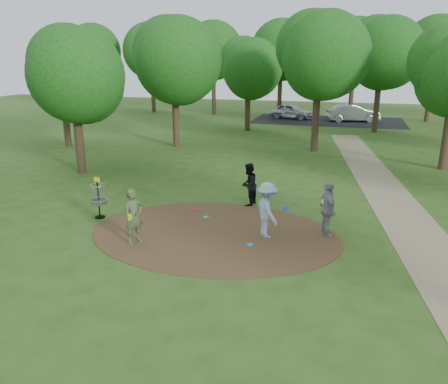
# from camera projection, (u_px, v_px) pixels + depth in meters

# --- Properties ---
(ground) EXTENTS (100.00, 100.00, 0.00)m
(ground) POSITION_uv_depth(u_px,v_px,m) (214.00, 233.00, 14.61)
(ground) COLOR #2D5119
(ground) RESTS_ON ground
(dirt_clearing) EXTENTS (8.40, 8.40, 0.02)m
(dirt_clearing) POSITION_uv_depth(u_px,v_px,m) (214.00, 233.00, 14.61)
(dirt_clearing) COLOR #47301C
(dirt_clearing) RESTS_ON ground
(footpath) EXTENTS (7.55, 39.89, 0.01)m
(footpath) POSITION_uv_depth(u_px,v_px,m) (415.00, 232.00, 14.73)
(footpath) COLOR #8C7A5B
(footpath) RESTS_ON ground
(parking_lot) EXTENTS (14.00, 8.00, 0.01)m
(parking_lot) POSITION_uv_depth(u_px,v_px,m) (327.00, 121.00, 41.67)
(parking_lot) COLOR black
(parking_lot) RESTS_ON ground
(player_observer_with_disc) EXTENTS (0.70, 0.78, 1.79)m
(player_observer_with_disc) POSITION_uv_depth(u_px,v_px,m) (134.00, 216.00, 13.61)
(player_observer_with_disc) COLOR #455531
(player_observer_with_disc) RESTS_ON ground
(player_throwing_with_disc) EXTENTS (1.35, 1.37, 1.84)m
(player_throwing_with_disc) POSITION_uv_depth(u_px,v_px,m) (267.00, 210.00, 14.08)
(player_throwing_with_disc) COLOR #97C3E2
(player_throwing_with_disc) RESTS_ON ground
(player_walking_with_disc) EXTENTS (0.77, 0.92, 1.71)m
(player_walking_with_disc) POSITION_uv_depth(u_px,v_px,m) (249.00, 184.00, 17.22)
(player_walking_with_disc) COLOR black
(player_walking_with_disc) RESTS_ON ground
(player_waiting_with_disc) EXTENTS (0.86, 1.17, 1.85)m
(player_waiting_with_disc) POSITION_uv_depth(u_px,v_px,m) (328.00, 209.00, 14.15)
(player_waiting_with_disc) COLOR #959597
(player_waiting_with_disc) RESTS_ON ground
(disc_ground_cyan) EXTENTS (0.22, 0.22, 0.02)m
(disc_ground_cyan) POSITION_uv_depth(u_px,v_px,m) (206.00, 217.00, 16.05)
(disc_ground_cyan) COLOR #18BBC5
(disc_ground_cyan) RESTS_ON dirt_clearing
(disc_ground_blue) EXTENTS (0.22, 0.22, 0.02)m
(disc_ground_blue) POSITION_uv_depth(u_px,v_px,m) (250.00, 245.00, 13.65)
(disc_ground_blue) COLOR #0D93EA
(disc_ground_blue) RESTS_ON dirt_clearing
(disc_ground_red) EXTENTS (0.22, 0.22, 0.02)m
(disc_ground_red) POSITION_uv_depth(u_px,v_px,m) (195.00, 209.00, 16.86)
(disc_ground_red) COLOR red
(disc_ground_red) RESTS_ON dirt_clearing
(car_left) EXTENTS (4.52, 2.75, 1.44)m
(car_left) POSITION_uv_depth(u_px,v_px,m) (291.00, 111.00, 42.90)
(car_left) COLOR #AEB0B6
(car_left) RESTS_ON ground
(car_right) EXTENTS (5.08, 2.82, 1.59)m
(car_right) POSITION_uv_depth(u_px,v_px,m) (353.00, 113.00, 40.81)
(car_right) COLOR #98989F
(car_right) RESTS_ON ground
(disc_golf_basket) EXTENTS (0.63, 0.63, 1.54)m
(disc_golf_basket) POSITION_uv_depth(u_px,v_px,m) (98.00, 195.00, 15.83)
(disc_golf_basket) COLOR black
(disc_golf_basket) RESTS_ON ground
(tree_ring) EXTENTS (37.16, 44.90, 8.73)m
(tree_ring) POSITION_uv_depth(u_px,v_px,m) (323.00, 70.00, 20.20)
(tree_ring) COLOR #332316
(tree_ring) RESTS_ON ground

